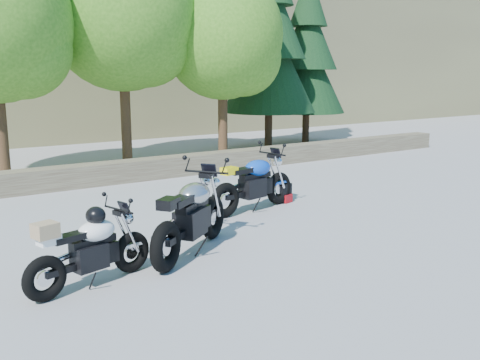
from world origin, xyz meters
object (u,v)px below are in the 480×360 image
Objects in this scene: blue_bike at (254,184)px; backpack at (284,193)px; white_bike at (90,248)px; silver_bike at (191,217)px.

blue_bike is 5.43× the size of backpack.
backpack is at bearing 8.90° from white_bike.
silver_bike is at bearing -155.80° from blue_bike.
blue_bike is 0.97m from backpack.
blue_bike is at bearing -0.89° from silver_bike.
silver_bike is 4.96× the size of backpack.
blue_bike reaches higher than backpack.
white_bike is (-1.61, -0.37, -0.06)m from silver_bike.
white_bike is at bearing 157.19° from silver_bike.
backpack is (3.06, 1.72, -0.36)m from silver_bike.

